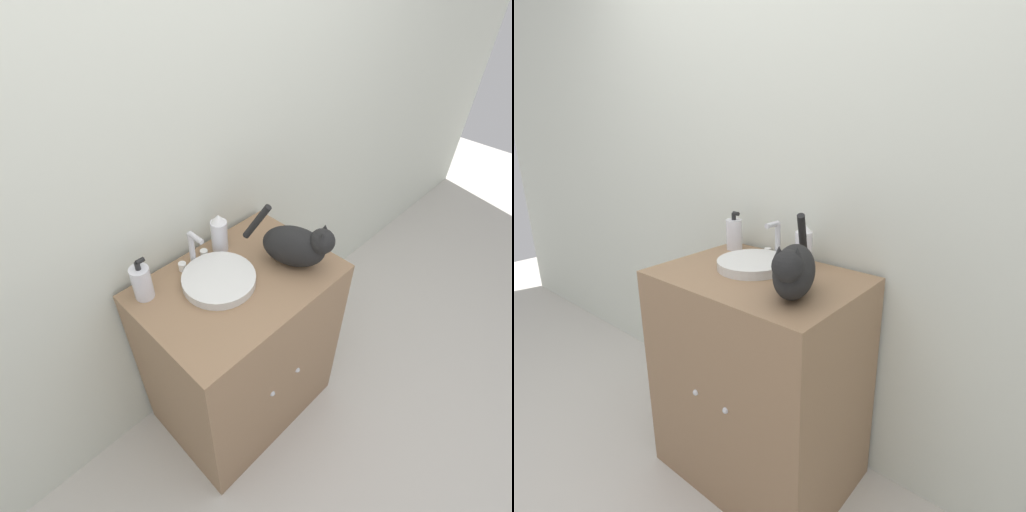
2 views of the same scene
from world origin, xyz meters
The scene contains 8 objects.
ground_plane centered at (0.00, 0.00, 0.00)m, with size 8.00×8.00×0.00m, color beige.
wall_back centered at (0.00, 0.59, 1.25)m, with size 6.00×0.05×2.50m.
vanity_cabinet centered at (0.00, 0.27, 0.46)m, with size 0.79×0.56×0.92m.
sink_basin centered at (-0.06, 0.31, 0.93)m, with size 0.29×0.29×0.04m.
faucet centered at (-0.06, 0.47, 0.99)m, with size 0.14×0.09×0.17m.
cat centered at (0.23, 0.18, 1.01)m, with size 0.23×0.36×0.26m.
soap_bottle centered at (-0.30, 0.46, 0.99)m, with size 0.07×0.07×0.18m.
spray_bottle centered at (0.07, 0.47, 1.00)m, with size 0.07×0.07×0.18m.
Camera 2 is at (0.94, -0.81, 1.45)m, focal length 28.00 mm.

